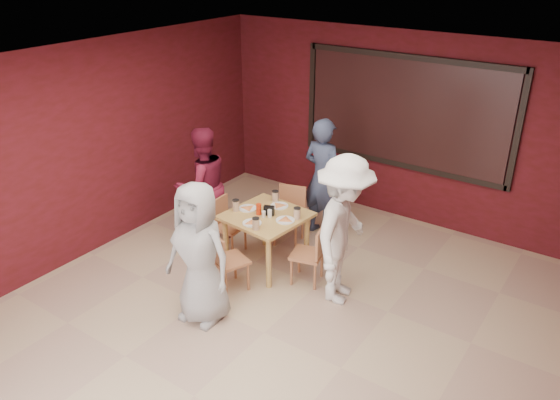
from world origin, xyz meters
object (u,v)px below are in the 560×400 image
Objects in this scene: chair_back at (290,211)px; diner_left at (202,186)px; chair_front at (225,258)px; diner_right at (344,231)px; dining_table at (266,221)px; diner_front at (199,254)px; chair_right at (312,252)px; chair_left at (225,222)px; diner_back at (323,178)px.

diner_left is (-1.02, -0.66, 0.37)m from chair_back.
chair_front is 0.44× the size of diner_right.
dining_table is 1.19m from diner_right.
diner_front is at bearing -87.31° from dining_table.
diner_left reaches higher than chair_right.
chair_front is at bearing -87.96° from chair_back.
chair_right is at bearing 69.80° from diner_right.
dining_table is at bearing 89.02° from diner_front.
chair_left is at bearing 129.54° from chair_front.
chair_front is 0.48× the size of diner_front.
diner_right is (1.84, -0.08, 0.47)m from chair_left.
chair_front is 0.68m from diner_front.
diner_back is (0.15, 1.16, 0.22)m from dining_table.
chair_back is at bearing 52.40° from chair_left.
chair_back is 0.65m from diner_back.
chair_back is 1.04× the size of chair_right.
chair_right is (0.71, -0.01, -0.21)m from dining_table.
dining_table reaches higher than chair_left.
dining_table is 1.15m from diner_left.
diner_back is (0.21, 1.92, 0.42)m from chair_front.
chair_front is 1.07m from chair_right.
diner_front is 1.00× the size of diner_left.
diner_right is (1.10, 1.22, 0.08)m from diner_front.
diner_left is at bearing 170.36° from chair_left.
diner_front is at bearing 62.50° from diner_left.
diner_back is at bearing 59.00° from chair_back.
chair_right is 1.88m from diner_left.
dining_table is 1.33× the size of chair_right.
diner_right reaches higher than diner_left.
chair_back reaches higher than chair_right.
chair_right is 0.44× the size of diner_back.
diner_right is (0.45, -0.08, 0.47)m from chair_right.
diner_back is at bearing 115.48° from chair_right.
diner_right reaches higher than chair_left.
dining_table is 1.29× the size of chair_front.
diner_left reaches higher than diner_front.
diner_left is (-1.28, -1.09, -0.04)m from diner_back.
dining_table reaches higher than chair_right.
chair_front reaches higher than chair_left.
chair_right is at bearing -0.12° from chair_left.
chair_front is 1.48m from chair_back.
diner_back reaches higher than chair_right.
chair_right is 0.43× the size of diner_right.
diner_back reaches higher than chair_left.
diner_back is (0.09, 2.47, 0.04)m from diner_front.
diner_left is (-1.20, 1.38, 0.00)m from diner_front.
diner_right reaches higher than chair_back.
dining_table is at bearing 0.96° from chair_left.
chair_left is 1.38m from chair_right.
diner_front is at bearing -77.68° from chair_front.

